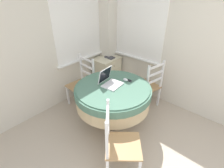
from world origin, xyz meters
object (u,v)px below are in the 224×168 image
cell_phone (129,80)px  dining_chair_camera_near (119,144)px  round_dining_table (113,95)px  book_on_cabinet (110,57)px  dining_chair_near_back_window (82,84)px  computer_mouse (125,80)px  dining_chair_near_right_window (148,86)px  laptop (110,81)px  corner_cabinet (107,72)px

cell_phone → dining_chair_camera_near: bearing=-148.9°
round_dining_table → book_on_cabinet: 1.34m
book_on_cabinet → round_dining_table: bearing=-135.9°
dining_chair_near_back_window → book_on_cabinet: dining_chair_near_back_window is taller
dining_chair_near_back_window → dining_chair_camera_near: (-0.66, -1.46, 0.00)m
round_dining_table → book_on_cabinet: (0.96, 0.93, 0.10)m
round_dining_table → computer_mouse: computer_mouse is taller
round_dining_table → computer_mouse: (0.27, -0.03, 0.17)m
cell_phone → dining_chair_near_right_window: dining_chair_near_right_window is taller
round_dining_table → dining_chair_near_right_window: dining_chair_near_right_window is taller
computer_mouse → dining_chair_near_right_window: bearing=-12.0°
computer_mouse → dining_chair_near_back_window: size_ratio=0.09×
round_dining_table → cell_phone: 0.35m
laptop → cell_phone: (0.29, -0.15, -0.05)m
corner_cabinet → laptop: bearing=-135.1°
computer_mouse → dining_chair_near_right_window: 0.66m
dining_chair_camera_near → corner_cabinet: (1.50, 1.58, -0.11)m
cell_phone → dining_chair_near_back_window: 1.00m
computer_mouse → cell_phone: (0.04, -0.04, -0.02)m
corner_cabinet → book_on_cabinet: bearing=-43.7°
dining_chair_near_right_window → book_on_cabinet: dining_chair_near_right_window is taller
dining_chair_camera_near → book_on_cabinet: dining_chair_camera_near is taller
laptop → book_on_cabinet: 1.27m
corner_cabinet → cell_phone: bearing=-120.0°
computer_mouse → dining_chair_near_back_window: bearing=102.7°
round_dining_table → cell_phone: cell_phone is taller
book_on_cabinet → dining_chair_near_right_window: bearing=-96.7°
dining_chair_near_right_window → corner_cabinet: (0.08, 1.13, -0.11)m
cell_phone → corner_cabinet: (0.60, 1.04, -0.42)m
cell_phone → dining_chair_camera_near: size_ratio=0.12×
dining_chair_camera_near → round_dining_table: bearing=46.3°
cell_phone → dining_chair_near_back_window: (-0.24, 0.92, -0.31)m
dining_chair_near_back_window → dining_chair_near_right_window: size_ratio=1.00×
computer_mouse → dining_chair_camera_near: 1.08m
round_dining_table → dining_chair_camera_near: (-0.58, -0.61, -0.16)m
laptop → book_on_cabinet: laptop is taller
dining_chair_camera_near → book_on_cabinet: (1.54, 1.54, 0.25)m
dining_chair_near_back_window → dining_chair_camera_near: bearing=-114.2°
round_dining_table → dining_chair_near_back_window: dining_chair_near_back_window is taller
dining_chair_camera_near → book_on_cabinet: bearing=45.0°
laptop → corner_cabinet: size_ratio=0.48×
round_dining_table → dining_chair_camera_near: size_ratio=1.23×
dining_chair_near_back_window → dining_chair_near_right_window: 1.26m
laptop → dining_chair_near_back_window: (0.05, 0.76, -0.36)m
round_dining_table → cell_phone: (0.31, -0.07, 0.15)m
laptop → dining_chair_camera_near: laptop is taller
dining_chair_near_right_window → cell_phone: bearing=170.9°
laptop → dining_chair_camera_near: 0.99m
dining_chair_near_back_window → dining_chair_camera_near: same height
laptop → cell_phone: bearing=-28.1°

